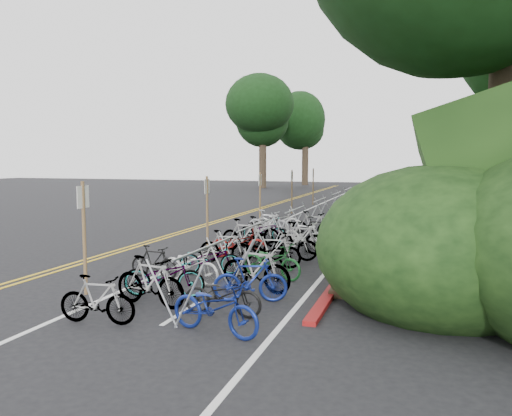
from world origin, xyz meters
The scene contains 10 objects.
ground centered at (0.00, 0.00, 0.00)m, with size 120.00×120.00×0.00m, color black.
road_markings centered at (0.63, 10.10, 0.00)m, with size 7.47×80.00×0.01m.
red_curb centered at (5.70, 12.00, 0.05)m, with size 0.25×28.00×0.10m, color maroon.
tree_cluster centered at (9.76, 22.03, 11.93)m, with size 32.87×54.39×19.14m.
bike_rack_front centered at (3.43, -1.50, 0.92)m, with size 1.19×2.91×1.28m.
bike_racks_rest centered at (3.00, 13.00, 0.85)m, with size 1.14×23.00×1.17m.
signpost_near centered at (0.41, -1.41, 1.47)m, with size 0.08×0.40×2.57m.
signposts_rest centered at (0.60, 14.00, 1.43)m, with size 0.08×18.40×2.50m.
bike_front centered at (1.09, 0.46, 0.43)m, with size 1.43×0.40×0.86m, color black.
bike_valet centered at (2.95, 2.97, 0.49)m, with size 3.37×14.19×1.09m.
Camera 1 is at (7.55, -10.75, 3.04)m, focal length 35.00 mm.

